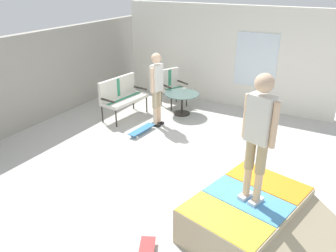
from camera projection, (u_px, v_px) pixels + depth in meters
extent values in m
cube|color=beige|center=(175.00, 166.00, 6.63)|extent=(12.00, 12.00, 0.10)
cube|color=#9E998E|center=(26.00, 81.00, 7.96)|extent=(9.00, 0.20, 2.18)
cube|color=white|center=(225.00, 56.00, 9.31)|extent=(0.20, 6.00, 2.69)
cube|color=silver|center=(256.00, 60.00, 8.82)|extent=(0.03, 1.10, 1.40)
cube|color=tan|center=(246.00, 215.00, 4.78)|extent=(2.00, 1.57, 0.55)
cube|color=yellow|center=(223.00, 219.00, 4.27)|extent=(0.82, 1.25, 0.01)
cube|color=#4C99D8|center=(248.00, 198.00, 4.67)|extent=(0.82, 1.25, 0.01)
cube|color=orange|center=(268.00, 181.00, 5.06)|extent=(0.82, 1.25, 0.01)
cylinder|color=#B2B2B7|center=(214.00, 184.00, 5.03)|extent=(1.66, 0.44, 0.05)
cube|color=tan|center=(312.00, 250.00, 4.21)|extent=(1.86, 1.17, 0.46)
cylinder|color=#2D2823|center=(116.00, 118.00, 8.14)|extent=(0.04, 0.04, 0.44)
cylinder|color=#2D2823|center=(147.00, 105.00, 9.01)|extent=(0.04, 0.04, 0.44)
cylinder|color=#2D2823|center=(102.00, 114.00, 8.39)|extent=(0.04, 0.04, 0.44)
cylinder|color=#2D2823|center=(133.00, 101.00, 9.26)|extent=(0.04, 0.04, 0.44)
cube|color=silver|center=(125.00, 100.00, 8.59)|extent=(1.30, 0.68, 0.08)
cube|color=#338C66|center=(125.00, 98.00, 8.58)|extent=(1.21, 0.23, 0.00)
cube|color=silver|center=(117.00, 87.00, 8.60)|extent=(1.25, 0.22, 0.50)
cube|color=#338C66|center=(117.00, 87.00, 8.60)|extent=(0.11, 0.09, 0.46)
cube|color=#2D2823|center=(107.00, 100.00, 8.08)|extent=(0.09, 0.47, 0.04)
cube|color=#2D2823|center=(140.00, 88.00, 8.98)|extent=(0.09, 0.47, 0.04)
cylinder|color=#2D2823|center=(171.00, 103.00, 9.14)|extent=(0.04, 0.04, 0.44)
cylinder|color=#2D2823|center=(187.00, 99.00, 9.44)|extent=(0.04, 0.04, 0.44)
cylinder|color=#2D2823|center=(161.00, 98.00, 9.48)|extent=(0.04, 0.04, 0.44)
cylinder|color=#2D2823|center=(176.00, 94.00, 9.78)|extent=(0.04, 0.04, 0.44)
cube|color=silver|center=(174.00, 90.00, 9.35)|extent=(0.79, 0.75, 0.08)
cube|color=#338C66|center=(174.00, 88.00, 9.34)|extent=(0.57, 0.32, 0.00)
cube|color=silver|center=(169.00, 78.00, 9.41)|extent=(0.60, 0.32, 0.50)
cube|color=#338C66|center=(169.00, 78.00, 9.41)|extent=(0.13, 0.12, 0.46)
cube|color=#2D2823|center=(166.00, 86.00, 9.13)|extent=(0.23, 0.45, 0.04)
cube|color=#2D2823|center=(182.00, 82.00, 9.45)|extent=(0.23, 0.45, 0.04)
cylinder|color=#2D2823|center=(182.00, 104.00, 8.88)|extent=(0.06, 0.06, 0.55)
cylinder|color=#2D2823|center=(182.00, 113.00, 8.99)|extent=(0.44, 0.44, 0.03)
cylinder|color=#4C6660|center=(182.00, 94.00, 8.77)|extent=(0.90, 0.90, 0.02)
cube|color=black|center=(155.00, 125.00, 8.27)|extent=(0.11, 0.24, 0.05)
cylinder|color=beige|center=(155.00, 116.00, 8.17)|extent=(0.10, 0.10, 0.42)
cylinder|color=tan|center=(155.00, 100.00, 8.00)|extent=(0.13, 0.13, 0.42)
cube|color=black|center=(159.00, 123.00, 8.40)|extent=(0.11, 0.24, 0.05)
cylinder|color=beige|center=(159.00, 114.00, 8.31)|extent=(0.10, 0.10, 0.42)
cylinder|color=tan|center=(159.00, 98.00, 8.14)|extent=(0.13, 0.13, 0.42)
cube|color=silver|center=(157.00, 78.00, 7.86)|extent=(0.32, 0.18, 0.62)
sphere|color=beige|center=(156.00, 58.00, 7.67)|extent=(0.24, 0.24, 0.24)
cylinder|color=beige|center=(152.00, 81.00, 7.71)|extent=(0.08, 0.08, 0.59)
cylinder|color=beige|center=(161.00, 76.00, 8.02)|extent=(0.08, 0.08, 0.59)
cube|color=silver|center=(256.00, 201.00, 4.56)|extent=(0.26, 0.18, 0.05)
cylinder|color=beige|center=(258.00, 186.00, 4.46)|extent=(0.10, 0.10, 0.42)
cylinder|color=tan|center=(261.00, 159.00, 4.29)|extent=(0.13, 0.13, 0.42)
cube|color=silver|center=(245.00, 195.00, 4.67)|extent=(0.26, 0.18, 0.05)
cylinder|color=beige|center=(247.00, 181.00, 4.58)|extent=(0.10, 0.10, 0.42)
cylinder|color=tan|center=(250.00, 154.00, 4.41)|extent=(0.13, 0.13, 0.42)
cube|color=silver|center=(260.00, 119.00, 4.14)|extent=(0.27, 0.36, 0.62)
sphere|color=beige|center=(265.00, 83.00, 3.95)|extent=(0.24, 0.24, 0.24)
cylinder|color=beige|center=(274.00, 126.00, 4.01)|extent=(0.08, 0.08, 0.59)
cylinder|color=beige|center=(246.00, 116.00, 4.28)|extent=(0.08, 0.08, 0.59)
cube|color=#3372B2|center=(142.00, 129.00, 7.87)|extent=(0.81, 0.26, 0.02)
cylinder|color=silver|center=(152.00, 128.00, 8.07)|extent=(0.06, 0.03, 0.06)
cylinder|color=silver|center=(146.00, 127.00, 8.15)|extent=(0.06, 0.03, 0.06)
cylinder|color=silver|center=(137.00, 137.00, 7.64)|extent=(0.06, 0.03, 0.06)
cylinder|color=silver|center=(132.00, 135.00, 7.73)|extent=(0.06, 0.03, 0.06)
cylinder|color=silver|center=(154.00, 247.00, 4.55)|extent=(0.06, 0.05, 0.06)
cylinder|color=silver|center=(142.00, 246.00, 4.56)|extent=(0.06, 0.05, 0.06)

